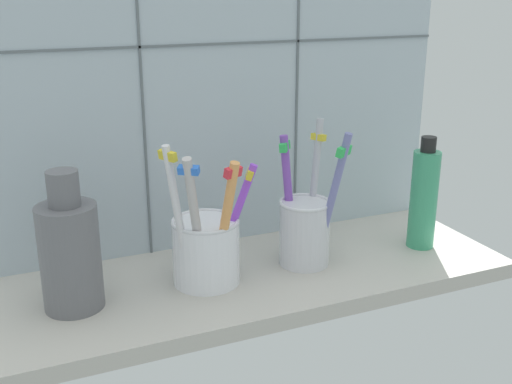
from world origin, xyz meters
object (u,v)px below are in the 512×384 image
soap_bottle (424,197)px  ceramic_vase (69,251)px  toothbrush_cup_left (206,246)px  toothbrush_cup_right (305,225)px

soap_bottle → ceramic_vase: bearing=177.9°
toothbrush_cup_left → ceramic_vase: size_ratio=1.14×
toothbrush_cup_left → toothbrush_cup_right: bearing=1.4°
toothbrush_cup_right → soap_bottle: bearing=-5.4°
toothbrush_cup_left → ceramic_vase: (-15.46, 0.36, 1.89)cm
toothbrush_cup_right → ceramic_vase: size_ratio=1.15×
toothbrush_cup_left → soap_bottle: bearing=-2.4°
soap_bottle → toothbrush_cup_right: bearing=174.6°
toothbrush_cup_right → soap_bottle: toothbrush_cup_right is taller
ceramic_vase → soap_bottle: bearing=-2.1°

